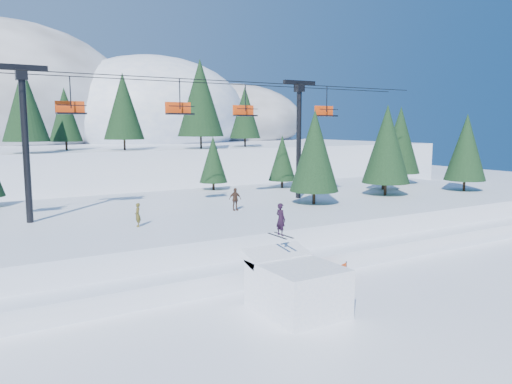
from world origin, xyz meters
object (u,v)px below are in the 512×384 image
jump_kicker (296,285)px  banner_near (335,273)px  banner_far (387,248)px  chairlift (167,120)px

jump_kicker → banner_near: size_ratio=1.90×
banner_far → jump_kicker: bearing=-156.0°
banner_far → banner_near: bearing=-159.5°
chairlift → banner_near: 17.44m
jump_kicker → banner_near: bearing=28.8°
chairlift → banner_far: bearing=-46.8°
jump_kicker → chairlift: 18.76m
banner_near → chairlift: bearing=106.8°
banner_far → chairlift: bearing=133.2°
jump_kicker → banner_near: (4.56, 2.51, -0.73)m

